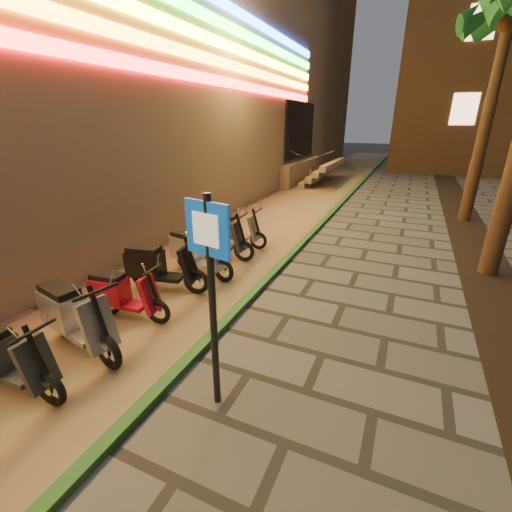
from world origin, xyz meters
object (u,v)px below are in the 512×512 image
at_px(scooter_9, 214,238).
at_px(scooter_7, 157,266).
at_px(scooter_6, 121,294).
at_px(scooter_8, 195,252).
at_px(scooter_10, 233,229).
at_px(scooter_4, 5,358).
at_px(scooter_5, 73,316).
at_px(pedestrian_sign, 211,279).

bearing_deg(scooter_9, scooter_7, -97.68).
height_order(scooter_6, scooter_8, scooter_8).
bearing_deg(scooter_8, scooter_7, -91.79).
height_order(scooter_6, scooter_10, scooter_10).
distance_m(scooter_4, scooter_10, 6.12).
height_order(scooter_6, scooter_7, scooter_7).
bearing_deg(scooter_6, scooter_8, 80.62).
bearing_deg(scooter_8, scooter_9, 107.22).
distance_m(scooter_5, scooter_6, 0.96).
bearing_deg(scooter_7, scooter_6, -96.28).
xyz_separation_m(scooter_4, scooter_6, (0.04, 1.95, -0.02)).
distance_m(scooter_8, scooter_9, 1.04).
distance_m(scooter_7, scooter_8, 1.05).
distance_m(scooter_6, scooter_10, 4.17).
bearing_deg(scooter_9, scooter_10, 82.66).
xyz_separation_m(scooter_7, scooter_8, (0.22, 1.03, -0.00)).
height_order(scooter_5, scooter_6, scooter_5).
xyz_separation_m(pedestrian_sign, scooter_10, (-2.50, 5.22, -1.21)).
xyz_separation_m(scooter_5, scooter_6, (-0.00, 0.96, -0.08)).
relative_size(scooter_7, scooter_9, 1.00).
relative_size(scooter_8, scooter_9, 1.00).
distance_m(scooter_4, scooter_8, 4.10).
height_order(pedestrian_sign, scooter_6, pedestrian_sign).
bearing_deg(scooter_5, scooter_4, -80.87).
xyz_separation_m(scooter_7, scooter_9, (0.09, 2.06, 0.00)).
xyz_separation_m(scooter_7, scooter_10, (0.13, 3.05, -0.04)).
bearing_deg(scooter_9, scooter_5, -94.82).
bearing_deg(scooter_4, scooter_10, 87.75).
height_order(pedestrian_sign, scooter_10, pedestrian_sign).
bearing_deg(scooter_6, scooter_7, 89.14).
distance_m(scooter_9, scooter_10, 0.99).
distance_m(pedestrian_sign, scooter_8, 4.18).
bearing_deg(scooter_4, scooter_5, 86.05).
height_order(scooter_4, scooter_10, scooter_10).
bearing_deg(pedestrian_sign, scooter_4, -149.32).
relative_size(scooter_5, scooter_8, 1.03).
xyz_separation_m(scooter_5, scooter_7, (-0.11, 2.08, -0.02)).
bearing_deg(scooter_5, pedestrian_sign, 9.20).
xyz_separation_m(scooter_8, scooter_10, (-0.09, 2.02, -0.04)).
xyz_separation_m(pedestrian_sign, scooter_8, (-2.42, 3.21, -1.17)).
height_order(scooter_4, scooter_5, scooter_5).
bearing_deg(scooter_5, scooter_9, 101.64).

